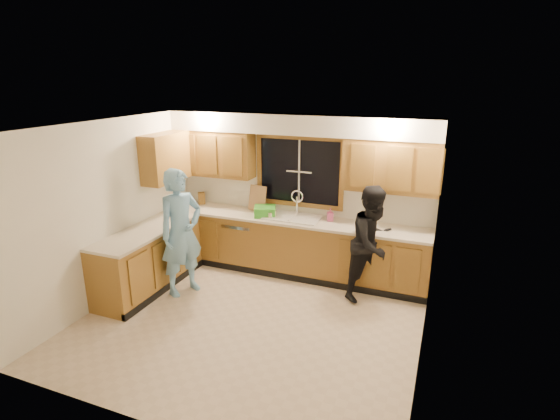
# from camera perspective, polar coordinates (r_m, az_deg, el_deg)

# --- Properties ---
(floor) EXTENTS (4.20, 4.20, 0.00)m
(floor) POSITION_cam_1_polar(r_m,az_deg,el_deg) (5.84, -3.96, -14.34)
(floor) COLOR beige
(floor) RESTS_ON ground
(ceiling) EXTENTS (4.20, 4.20, 0.00)m
(ceiling) POSITION_cam_1_polar(r_m,az_deg,el_deg) (5.01, -4.56, 10.83)
(ceiling) COLOR silver
(wall_back) EXTENTS (4.20, 0.00, 4.20)m
(wall_back) POSITION_cam_1_polar(r_m,az_deg,el_deg) (6.97, 2.53, 2.24)
(wall_back) COLOR white
(wall_back) RESTS_ON ground
(wall_left) EXTENTS (0.00, 3.80, 3.80)m
(wall_left) POSITION_cam_1_polar(r_m,az_deg,el_deg) (6.45, -21.31, -0.21)
(wall_left) COLOR white
(wall_left) RESTS_ON ground
(wall_right) EXTENTS (0.00, 3.80, 3.80)m
(wall_right) POSITION_cam_1_polar(r_m,az_deg,el_deg) (4.82, 19.00, -5.74)
(wall_right) COLOR white
(wall_right) RESTS_ON ground
(base_cabinets_back) EXTENTS (4.20, 0.60, 0.88)m
(base_cabinets_back) POSITION_cam_1_polar(r_m,az_deg,el_deg) (6.96, 1.63, -4.82)
(base_cabinets_back) COLOR olive
(base_cabinets_back) RESTS_ON ground
(base_cabinets_left) EXTENTS (0.60, 1.90, 0.88)m
(base_cabinets_left) POSITION_cam_1_polar(r_m,az_deg,el_deg) (6.78, -16.70, -6.21)
(base_cabinets_left) COLOR olive
(base_cabinets_left) RESTS_ON ground
(countertop_back) EXTENTS (4.20, 0.63, 0.04)m
(countertop_back) POSITION_cam_1_polar(r_m,az_deg,el_deg) (6.79, 1.62, -1.26)
(countertop_back) COLOR beige
(countertop_back) RESTS_ON base_cabinets_back
(countertop_left) EXTENTS (0.63, 1.90, 0.04)m
(countertop_left) POSITION_cam_1_polar(r_m,az_deg,el_deg) (6.61, -16.93, -2.56)
(countertop_left) COLOR beige
(countertop_left) RESTS_ON base_cabinets_left
(upper_cabinets_left) EXTENTS (1.35, 0.33, 0.75)m
(upper_cabinets_left) POSITION_cam_1_polar(r_m,az_deg,el_deg) (7.28, -8.59, 7.34)
(upper_cabinets_left) COLOR olive
(upper_cabinets_left) RESTS_ON wall_back
(upper_cabinets_right) EXTENTS (1.35, 0.33, 0.75)m
(upper_cabinets_right) POSITION_cam_1_polar(r_m,az_deg,el_deg) (6.37, 14.36, 5.58)
(upper_cabinets_right) COLOR olive
(upper_cabinets_right) RESTS_ON wall_back
(upper_cabinets_return) EXTENTS (0.33, 0.90, 0.75)m
(upper_cabinets_return) POSITION_cam_1_polar(r_m,az_deg,el_deg) (7.05, -14.71, 6.65)
(upper_cabinets_return) COLOR olive
(upper_cabinets_return) RESTS_ON wall_left
(soffit) EXTENTS (4.20, 0.35, 0.30)m
(soffit) POSITION_cam_1_polar(r_m,az_deg,el_deg) (6.61, 2.15, 11.12)
(soffit) COLOR white
(soffit) RESTS_ON wall_back
(window_frame) EXTENTS (1.44, 0.03, 1.14)m
(window_frame) POSITION_cam_1_polar(r_m,az_deg,el_deg) (6.88, 2.54, 5.03)
(window_frame) COLOR black
(window_frame) RESTS_ON wall_back
(sink) EXTENTS (0.86, 0.52, 0.57)m
(sink) POSITION_cam_1_polar(r_m,az_deg,el_deg) (6.82, 1.67, -1.49)
(sink) COLOR silver
(sink) RESTS_ON countertop_back
(dishwasher) EXTENTS (0.60, 0.56, 0.82)m
(dishwasher) POSITION_cam_1_polar(r_m,az_deg,el_deg) (7.28, -4.72, -4.12)
(dishwasher) COLOR silver
(dishwasher) RESTS_ON floor
(stove) EXTENTS (0.58, 0.75, 0.90)m
(stove) POSITION_cam_1_polar(r_m,az_deg,el_deg) (6.38, -19.84, -7.93)
(stove) COLOR silver
(stove) RESTS_ON floor
(man) EXTENTS (0.67, 0.79, 1.84)m
(man) POSITION_cam_1_polar(r_m,az_deg,el_deg) (6.34, -12.77, -2.88)
(man) COLOR #76B2DE
(man) RESTS_ON floor
(woman) EXTENTS (0.95, 1.01, 1.64)m
(woman) POSITION_cam_1_polar(r_m,az_deg,el_deg) (6.20, 12.07, -4.26)
(woman) COLOR black
(woman) RESTS_ON floor
(knife_block) EXTENTS (0.14, 0.14, 0.20)m
(knife_block) POSITION_cam_1_polar(r_m,az_deg,el_deg) (7.64, -10.20, 1.54)
(knife_block) COLOR olive
(knife_block) RESTS_ON countertop_back
(cutting_board) EXTENTS (0.33, 0.16, 0.41)m
(cutting_board) POSITION_cam_1_polar(r_m,az_deg,el_deg) (7.13, -2.97, 1.55)
(cutting_board) COLOR tan
(cutting_board) RESTS_ON countertop_back
(dish_crate) EXTENTS (0.42, 0.41, 0.15)m
(dish_crate) POSITION_cam_1_polar(r_m,az_deg,el_deg) (6.88, -1.97, -0.16)
(dish_crate) COLOR green
(dish_crate) RESTS_ON countertop_back
(soap_bottle) EXTENTS (0.12, 0.12, 0.20)m
(soap_bottle) POSITION_cam_1_polar(r_m,az_deg,el_deg) (6.68, 6.57, -0.60)
(soap_bottle) COLOR #D4508B
(soap_bottle) RESTS_ON countertop_back
(bowl) EXTENTS (0.29, 0.29, 0.06)m
(bowl) POSITION_cam_1_polar(r_m,az_deg,el_deg) (6.47, 11.62, -2.11)
(bowl) COLOR silver
(bowl) RESTS_ON countertop_back
(can_left) EXTENTS (0.08, 0.08, 0.11)m
(can_left) POSITION_cam_1_polar(r_m,az_deg,el_deg) (6.72, -1.32, -0.76)
(can_left) COLOR beige
(can_left) RESTS_ON countertop_back
(can_right) EXTENTS (0.08, 0.08, 0.11)m
(can_right) POSITION_cam_1_polar(r_m,az_deg,el_deg) (6.80, -0.70, -0.55)
(can_right) COLOR beige
(can_right) RESTS_ON countertop_back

